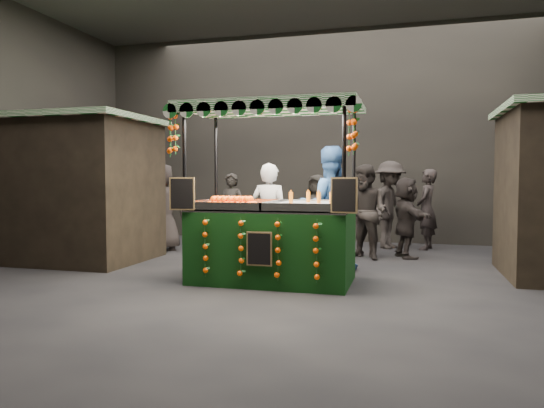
# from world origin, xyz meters

# --- Properties ---
(ground) EXTENTS (12.00, 12.00, 0.00)m
(ground) POSITION_xyz_m (0.00, 0.00, 0.00)
(ground) COLOR black
(ground) RESTS_ON ground
(market_hall) EXTENTS (12.10, 10.10, 5.05)m
(market_hall) POSITION_xyz_m (0.00, 0.00, 3.38)
(market_hall) COLOR black
(market_hall) RESTS_ON ground
(neighbour_stall_left) EXTENTS (3.00, 2.20, 2.60)m
(neighbour_stall_left) POSITION_xyz_m (-4.40, 1.00, 1.31)
(neighbour_stall_left) COLOR black
(neighbour_stall_left) RESTS_ON ground
(juice_stall) EXTENTS (2.63, 1.55, 2.55)m
(juice_stall) POSITION_xyz_m (-0.31, 0.06, 0.79)
(juice_stall) COLOR black
(juice_stall) RESTS_ON ground
(vendor_grey) EXTENTS (0.66, 0.46, 1.74)m
(vendor_grey) POSITION_xyz_m (-0.60, 0.95, 0.87)
(vendor_grey) COLOR gray
(vendor_grey) RESTS_ON ground
(vendor_blue) EXTENTS (1.17, 1.02, 2.02)m
(vendor_blue) POSITION_xyz_m (0.33, 1.24, 1.01)
(vendor_blue) COLOR #294C84
(vendor_blue) RESTS_ON ground
(shopper_0) EXTENTS (0.65, 0.50, 1.60)m
(shopper_0) POSITION_xyz_m (-1.99, 2.96, 0.80)
(shopper_0) COLOR black
(shopper_0) RESTS_ON ground
(shopper_1) EXTENTS (1.07, 1.01, 1.75)m
(shopper_1) POSITION_xyz_m (0.83, 2.46, 0.88)
(shopper_1) COLOR #2B2523
(shopper_1) RESTS_ON ground
(shopper_2) EXTENTS (0.91, 0.41, 1.52)m
(shopper_2) POSITION_xyz_m (0.82, 2.77, 0.76)
(shopper_2) COLOR #2E2725
(shopper_2) RESTS_ON ground
(shopper_3) EXTENTS (1.13, 1.38, 1.86)m
(shopper_3) POSITION_xyz_m (1.20, 4.05, 0.93)
(shopper_3) COLOR #2A2522
(shopper_3) RESTS_ON ground
(shopper_4) EXTENTS (1.05, 0.92, 1.80)m
(shopper_4) POSITION_xyz_m (-3.32, 2.49, 0.90)
(shopper_4) COLOR #2B2423
(shopper_4) RESTS_ON ground
(shopper_5) EXTENTS (0.94, 1.47, 1.52)m
(shopper_5) POSITION_xyz_m (1.55, 2.84, 0.76)
(shopper_5) COLOR black
(shopper_5) RESTS_ON ground
(shopper_6) EXTENTS (0.53, 0.69, 1.69)m
(shopper_6) POSITION_xyz_m (1.95, 4.09, 0.84)
(shopper_6) COLOR #2B2423
(shopper_6) RESTS_ON ground
(shopper_7) EXTENTS (0.91, 0.78, 1.57)m
(shopper_7) POSITION_xyz_m (-0.27, 3.57, 0.79)
(shopper_7) COLOR black
(shopper_7) RESTS_ON ground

